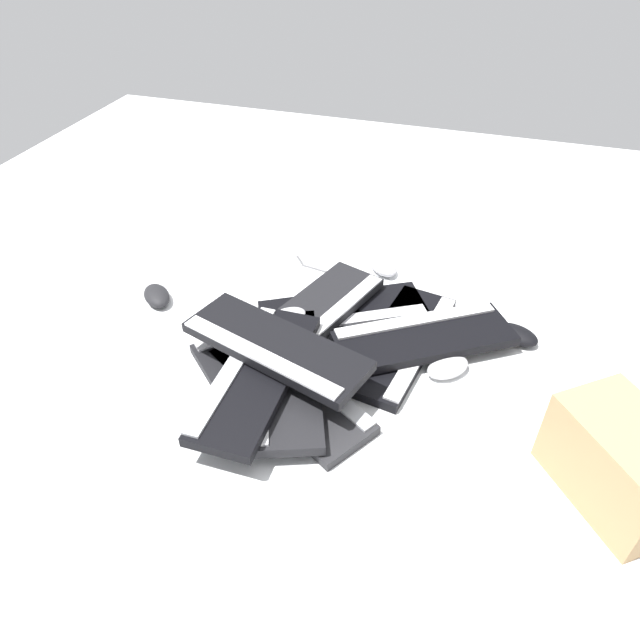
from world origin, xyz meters
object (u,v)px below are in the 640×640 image
at_px(keyboard_5, 285,375).
at_px(mouse_6, 448,367).
at_px(mouse_3, 157,296).
at_px(keyboard_3, 282,336).
at_px(keyboard_2, 343,311).
at_px(keyboard_8, 424,337).
at_px(mouse_0, 383,266).
at_px(mouse_4, 285,338).
at_px(keyboard_0, 290,389).
at_px(mouse_5, 294,423).
at_px(keyboard_6, 256,374).
at_px(mouse_1, 517,335).
at_px(keyboard_1, 402,342).
at_px(mouse_2, 286,318).
at_px(keyboard_4, 315,312).
at_px(keyboard_7, 275,346).
at_px(cardboard_box, 621,463).

relative_size(keyboard_5, mouse_6, 4.22).
distance_m(mouse_3, mouse_6, 0.81).
distance_m(keyboard_3, mouse_3, 0.39).
height_order(keyboard_2, keyboard_5, keyboard_5).
height_order(keyboard_8, mouse_3, keyboard_8).
height_order(keyboard_3, keyboard_5, keyboard_5).
relative_size(keyboard_2, keyboard_3, 1.07).
relative_size(mouse_0, mouse_4, 1.00).
bearing_deg(keyboard_0, mouse_4, -155.73).
relative_size(keyboard_8, mouse_5, 4.10).
bearing_deg(keyboard_6, keyboard_8, 129.42).
xyz_separation_m(mouse_1, mouse_4, (0.22, -0.54, 0.03)).
bearing_deg(mouse_5, mouse_3, 44.85).
distance_m(keyboard_3, keyboard_5, 0.18).
bearing_deg(mouse_1, keyboard_5, 55.53).
distance_m(mouse_0, mouse_5, 0.65).
bearing_deg(mouse_3, mouse_0, -105.24).
bearing_deg(keyboard_1, mouse_5, -26.95).
relative_size(keyboard_2, mouse_5, 4.15).
height_order(keyboard_5, mouse_2, mouse_2).
bearing_deg(keyboard_4, keyboard_6, -8.90).
distance_m(mouse_0, mouse_1, 0.44).
height_order(keyboard_2, mouse_1, mouse_1).
height_order(keyboard_2, keyboard_4, keyboard_4).
xyz_separation_m(keyboard_5, mouse_0, (-0.54, 0.11, -0.02)).
relative_size(keyboard_2, keyboard_4, 0.98).
bearing_deg(keyboard_0, keyboard_7, -127.24).
xyz_separation_m(keyboard_1, keyboard_8, (-0.00, 0.05, 0.03)).
xyz_separation_m(keyboard_1, mouse_1, (-0.11, 0.27, 0.01)).
xyz_separation_m(keyboard_2, mouse_4, (0.19, -0.10, 0.04)).
distance_m(keyboard_3, keyboard_4, 0.11).
bearing_deg(keyboard_0, mouse_5, 24.74).
bearing_deg(keyboard_2, keyboard_1, 65.84).
bearing_deg(mouse_3, mouse_4, -148.82).
height_order(keyboard_0, keyboard_6, keyboard_6).
xyz_separation_m(mouse_4, cardboard_box, (0.19, 0.73, 0.04)).
relative_size(keyboard_3, mouse_0, 3.87).
height_order(keyboard_0, mouse_5, mouse_5).
distance_m(keyboard_0, keyboard_3, 0.19).
xyz_separation_m(keyboard_2, mouse_6, (0.14, 0.30, 0.01)).
distance_m(keyboard_3, cardboard_box, 0.80).
xyz_separation_m(keyboard_7, mouse_4, (-0.09, -0.01, -0.05)).
bearing_deg(mouse_6, keyboard_4, 122.55).
bearing_deg(mouse_6, keyboard_1, 107.90).
bearing_deg(mouse_3, cardboard_box, -149.59).
distance_m(mouse_0, cardboard_box, 0.85).
height_order(keyboard_6, keyboard_8, keyboard_6).
distance_m(keyboard_1, keyboard_2, 0.19).
height_order(keyboard_5, mouse_0, keyboard_5).
bearing_deg(mouse_6, cardboard_box, -80.04).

